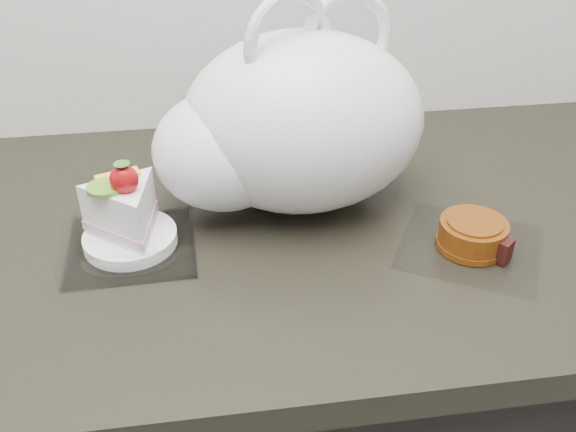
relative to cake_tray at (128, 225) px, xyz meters
The scene contains 3 objects.
cake_tray is the anchor object (origin of this frame).
mooncake_wrap 0.44m from the cake_tray, ahead, with size 0.23×0.22×0.04m.
plastic_bag 0.24m from the cake_tray, 19.90° to the left, with size 0.42×0.34×0.30m.
Camera 1 is at (0.04, 0.97, 1.39)m, focal length 40.00 mm.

